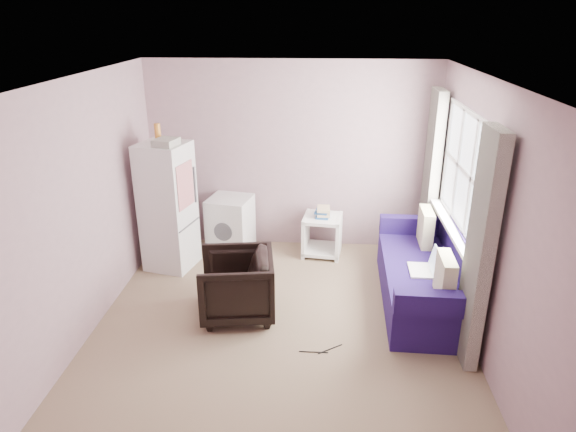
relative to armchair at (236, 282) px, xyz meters
name	(u,v)px	position (x,y,z in m)	size (l,w,h in m)	color
room	(281,214)	(0.49, -0.21, 0.86)	(3.84, 4.24, 2.54)	#877058
armchair	(236,282)	(0.00, 0.00, 0.00)	(0.75, 0.71, 0.78)	black
fridge	(168,206)	(-1.01, 1.10, 0.42)	(0.67, 0.66, 1.82)	silver
washing_machine	(230,223)	(-0.33, 1.59, 0.01)	(0.63, 0.63, 0.75)	silver
side_table	(322,232)	(0.90, 1.55, -0.07)	(0.55, 0.55, 0.67)	white
sofa	(432,276)	(2.12, 0.39, -0.06)	(0.99, 2.06, 0.91)	#231359
window_dressing	(451,207)	(2.25, 0.49, 0.72)	(0.17, 2.62, 2.18)	white
floor_cables	(322,350)	(0.91, -0.59, -0.38)	(0.42, 0.17, 0.01)	black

